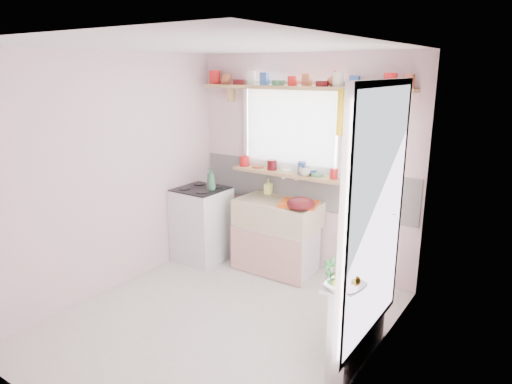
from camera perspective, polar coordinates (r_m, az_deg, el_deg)
The scene contains 19 objects.
room at distance 4.37m, azimuth 8.91°, elevation 2.42°, with size 3.20×3.20×3.20m.
sink_unit at distance 5.38m, azimuth 2.67°, elevation -5.43°, with size 0.95×0.65×1.11m.
cooker at distance 5.71m, azimuth -6.78°, elevation -3.96°, with size 0.58×0.58×0.93m.
radiator_ledge at distance 3.92m, azimuth 12.71°, elevation -14.64°, with size 0.22×0.95×0.78m.
windowsill at distance 5.33m, azimuth 3.81°, elevation 2.31°, with size 1.40×0.22×0.04m, color tan.
pine_shelf at distance 5.12m, azimuth 5.44°, elevation 12.83°, with size 2.52×0.24×0.04m, color tan.
shelf_crockery at distance 5.12m, azimuth 5.46°, elevation 13.67°, with size 2.47×0.11×0.12m.
sill_crockery at distance 5.32m, azimuth 3.67°, elevation 3.12°, with size 1.35×0.11×0.12m.
dish_tray at distance 5.08m, azimuth 5.38°, elevation -1.50°, with size 0.41×0.31×0.04m, color #F15815.
colander at distance 4.93m, azimuth 5.60°, elevation -1.45°, with size 0.30×0.30×0.14m, color #530E13.
jade_plant at distance 4.04m, azimuth 14.18°, elevation -4.05°, with size 0.45×0.39×0.50m, color #2C6729.
fruit_bowl at distance 3.39m, azimuth 11.06°, elevation -11.66°, with size 0.28×0.28×0.07m, color white.
herb_pot at distance 3.39m, azimuth 9.25°, elevation -9.98°, with size 0.12×0.08×0.23m, color #2D7133.
soap_bottle_sink at distance 5.52m, azimuth 1.54°, elevation 0.71°, with size 0.08×0.09×0.19m, color #E3F16B.
sill_cup at distance 5.13m, azimuth 6.11°, elevation 2.59°, with size 0.13×0.13×0.10m, color beige.
sill_bowl at distance 5.24m, azimuth 6.72°, elevation 2.57°, with size 0.18×0.18×0.06m, color #2D4492.
shelf_vase at distance 5.00m, azimuth 9.78°, elevation 13.78°, with size 0.15×0.15×0.16m, color #B14B36.
cooker_bottle at distance 5.47m, azimuth -5.63°, elevation 1.64°, with size 0.10×0.10×0.27m, color #3C784F.
fruit at distance 3.36m, azimuth 11.25°, elevation -10.74°, with size 0.20×0.14×0.10m.
Camera 1 is at (2.47, -3.01, 2.32)m, focal length 32.00 mm.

